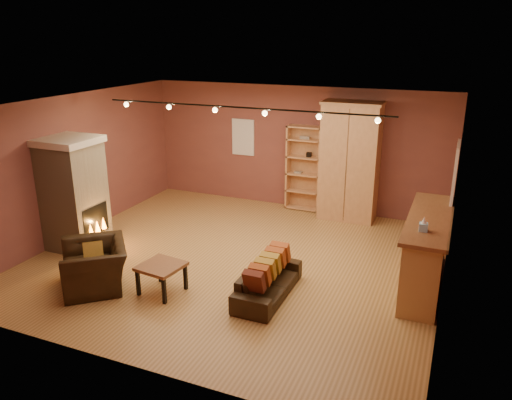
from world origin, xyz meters
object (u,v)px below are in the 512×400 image
at_px(loveseat, 268,276).
at_px(coffee_table, 161,269).
at_px(fireplace, 74,194).
at_px(armoire, 350,161).
at_px(armchair, 94,259).
at_px(bar_counter, 426,251).
at_px(bookcase, 305,167).

distance_m(loveseat, coffee_table, 1.67).
relative_size(fireplace, loveseat, 1.35).
bearing_deg(armoire, armchair, -122.67).
distance_m(bar_counter, coffee_table, 4.21).
relative_size(bookcase, coffee_table, 2.78).
distance_m(fireplace, armchair, 1.89).
bearing_deg(armoire, bar_counter, -54.58).
distance_m(fireplace, bookcase, 5.00).
relative_size(bookcase, bar_counter, 0.79).
relative_size(armoire, loveseat, 1.63).
bearing_deg(armchair, bookcase, 117.15).
xyz_separation_m(bookcase, coffee_table, (-0.85, -4.67, -0.59)).
bearing_deg(armchair, armoire, 105.99).
relative_size(fireplace, coffee_table, 3.03).
bearing_deg(loveseat, coffee_table, 108.89).
relative_size(bar_counter, loveseat, 1.58).
relative_size(fireplace, armoire, 0.83).
distance_m(bookcase, coffee_table, 4.78).
bearing_deg(bookcase, armoire, -11.74).
relative_size(armoire, bar_counter, 1.03).
height_order(armchair, coffee_table, armchair).
relative_size(bookcase, armoire, 0.76).
bearing_deg(bar_counter, fireplace, -171.67).
bearing_deg(armchair, loveseat, 65.27).
bearing_deg(fireplace, coffee_table, -20.53).
bearing_deg(coffee_table, armoire, 66.58).
height_order(fireplace, loveseat, fireplace).
relative_size(fireplace, armchair, 1.61).
bearing_deg(loveseat, armchair, 106.52).
bearing_deg(loveseat, bookcase, 9.94).
bearing_deg(armoire, loveseat, -95.05).
height_order(bookcase, armoire, armoire).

